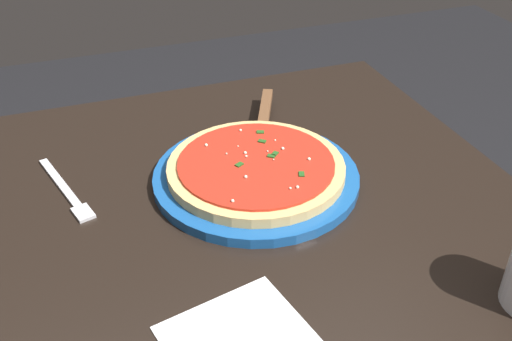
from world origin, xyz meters
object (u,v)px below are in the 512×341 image
pizza_server (264,120)px  fork (67,192)px  pizza (256,168)px  serving_plate (256,177)px  napkin_folded_right (238,337)px

pizza_server → fork: 0.35m
pizza → serving_plate: bearing=-156.6°
pizza → fork: pizza is taller
serving_plate → pizza: (0.00, 0.00, 0.02)m
pizza → napkin_folded_right: 0.30m
napkin_folded_right → fork: fork is taller
pizza → pizza_server: bearing=65.3°
serving_plate → napkin_folded_right: bearing=-113.7°
fork → pizza_server: bearing=12.5°
serving_plate → pizza: 0.02m
napkin_folded_right → fork: (-0.15, 0.34, 0.00)m
serving_plate → pizza_server: size_ratio=1.43×
serving_plate → pizza: pizza is taller
pizza → fork: size_ratio=1.46×
pizza → pizza_server: size_ratio=1.23×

